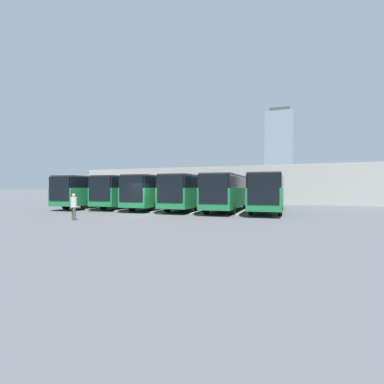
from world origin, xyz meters
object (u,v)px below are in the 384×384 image
at_px(bus_5, 97,191).
at_px(bus_1, 228,191).
at_px(bus_0, 268,191).
at_px(bus_3, 159,191).
at_px(bus_2, 192,191).
at_px(pedestrian, 74,206).
at_px(bus_4, 131,191).

bearing_deg(bus_5, bus_1, 177.45).
distance_m(bus_0, bus_3, 10.84).
xyz_separation_m(bus_2, pedestrian, (3.66, 11.45, -0.89)).
bearing_deg(bus_4, bus_3, 168.55).
xyz_separation_m(bus_3, bus_4, (3.61, -0.38, 0.00)).
bearing_deg(bus_2, bus_0, 176.15).
height_order(bus_2, bus_3, same).
height_order(bus_1, bus_5, same).
relative_size(bus_1, bus_2, 1.00).
xyz_separation_m(bus_0, bus_5, (18.06, 0.96, 0.00)).
relative_size(bus_1, bus_3, 1.00).
height_order(bus_3, bus_4, same).
bearing_deg(bus_5, bus_3, -179.51).
relative_size(bus_3, pedestrian, 6.60).
xyz_separation_m(bus_0, bus_3, (10.83, 0.22, 0.00)).
distance_m(bus_0, bus_5, 18.08).
xyz_separation_m(bus_0, bus_1, (3.61, 0.25, 0.00)).
distance_m(bus_3, pedestrian, 11.45).
distance_m(bus_1, bus_3, 7.22).
bearing_deg(bus_2, bus_1, 173.65).
height_order(bus_0, bus_5, same).
bearing_deg(bus_0, bus_4, -6.01).
bearing_deg(pedestrian, bus_4, 136.15).
height_order(bus_1, bus_3, same).
xyz_separation_m(bus_1, bus_4, (10.83, -0.42, 0.00)).
bearing_deg(pedestrian, bus_0, 76.28).
height_order(bus_0, bus_2, same).
bearing_deg(bus_3, bus_2, 175.12).
relative_size(bus_3, bus_5, 1.00).
bearing_deg(bus_3, bus_1, 174.38).
bearing_deg(bus_1, bus_4, -7.57).
xyz_separation_m(bus_1, pedestrian, (7.27, 11.39, -0.89)).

